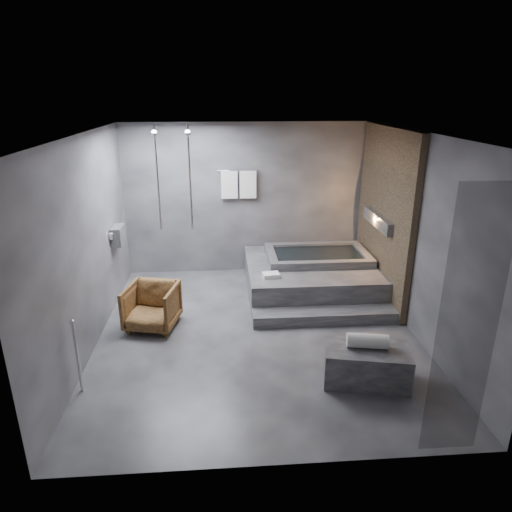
{
  "coord_description": "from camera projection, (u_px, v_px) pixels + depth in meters",
  "views": [
    {
      "loc": [
        -0.46,
        -5.83,
        3.31
      ],
      "look_at": [
        0.01,
        0.3,
        1.08
      ],
      "focal_mm": 32.0,
      "sensor_mm": 36.0,
      "label": 1
    }
  ],
  "objects": [
    {
      "name": "room",
      "position": [
        284.0,
        212.0,
        6.29
      ],
      "size": [
        5.0,
        5.04,
        2.82
      ],
      "color": "#2E2E30",
      "rests_on": "ground"
    },
    {
      "name": "tub_deck",
      "position": [
        310.0,
        277.0,
        7.97
      ],
      "size": [
        2.2,
        2.0,
        0.5
      ],
      "primitive_type": "cube",
      "color": "#333336",
      "rests_on": "ground"
    },
    {
      "name": "tub_step",
      "position": [
        325.0,
        316.0,
        6.92
      ],
      "size": [
        2.2,
        0.36,
        0.18
      ],
      "primitive_type": "cube",
      "color": "#333336",
      "rests_on": "ground"
    },
    {
      "name": "concrete_bench",
      "position": [
        366.0,
        365.0,
        5.45
      ],
      "size": [
        1.08,
        0.74,
        0.45
      ],
      "primitive_type": "cube",
      "rotation": [
        0.0,
        0.0,
        -0.21
      ],
      "color": "#313133",
      "rests_on": "ground"
    },
    {
      "name": "driftwood_chair",
      "position": [
        152.0,
        306.0,
        6.69
      ],
      "size": [
        0.85,
        0.86,
        0.66
      ],
      "primitive_type": "imported",
      "rotation": [
        0.0,
        0.0,
        -0.22
      ],
      "color": "#3E250F",
      "rests_on": "ground"
    },
    {
      "name": "rolled_towel",
      "position": [
        368.0,
        341.0,
        5.37
      ],
      "size": [
        0.51,
        0.27,
        0.17
      ],
      "primitive_type": "cylinder",
      "rotation": [
        0.0,
        1.57,
        -0.2
      ],
      "color": "white",
      "rests_on": "concrete_bench"
    },
    {
      "name": "deck_towel",
      "position": [
        271.0,
        275.0,
        7.29
      ],
      "size": [
        0.28,
        0.22,
        0.07
      ],
      "primitive_type": "cube",
      "rotation": [
        0.0,
        0.0,
        0.12
      ],
      "color": "white",
      "rests_on": "tub_deck"
    }
  ]
}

